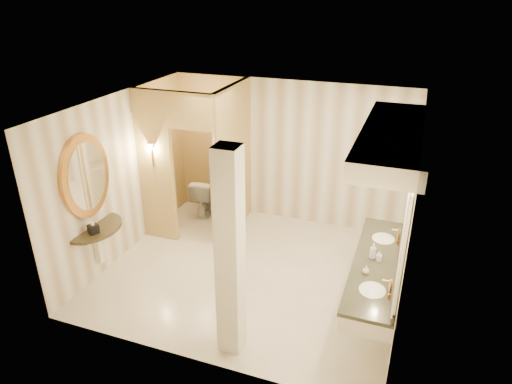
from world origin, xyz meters
TOP-DOWN VIEW (x-y plane):
  - floor at (0.00, 0.00)m, footprint 4.50×4.50m
  - ceiling at (0.00, 0.00)m, footprint 4.50×4.50m
  - wall_back at (0.00, 2.00)m, footprint 4.50×0.02m
  - wall_front at (0.00, -2.00)m, footprint 4.50×0.02m
  - wall_left at (-2.25, 0.00)m, footprint 0.02×4.00m
  - wall_right at (2.25, 0.00)m, footprint 0.02×4.00m
  - toilet_closet at (-1.12, 0.97)m, footprint 1.50×1.55m
  - wall_sconce at (-1.93, 0.43)m, footprint 0.14×0.14m
  - vanity at (1.98, -0.40)m, footprint 0.75×2.59m
  - console_shelf at (-2.21, -0.89)m, footprint 0.98×0.98m
  - pillar at (0.35, -1.63)m, footprint 0.28×0.28m
  - tissue_box at (-2.08, -1.05)m, footprint 0.17×0.17m
  - toilet at (-1.58, 1.63)m, footprint 0.51×0.79m
  - soap_bottle_a at (1.95, -0.38)m, footprint 0.07×0.07m
  - soap_bottle_b at (1.83, -0.73)m, footprint 0.11×0.11m
  - soap_bottle_c at (1.86, -0.34)m, footprint 0.11×0.11m

SIDE VIEW (x-z plane):
  - floor at x=0.00m, z-range 0.00..0.00m
  - toilet at x=-1.58m, z-range 0.00..0.76m
  - soap_bottle_b at x=1.83m, z-range 0.88..0.99m
  - tissue_box at x=-2.08m, z-range 0.88..1.01m
  - soap_bottle_a at x=1.95m, z-range 0.88..1.02m
  - soap_bottle_c at x=1.86m, z-range 0.88..1.10m
  - console_shelf at x=-2.21m, z-range 0.37..2.31m
  - wall_back at x=0.00m, z-range 0.00..2.70m
  - wall_front at x=0.00m, z-range 0.00..2.70m
  - wall_left at x=-2.25m, z-range 0.00..2.70m
  - wall_right at x=2.25m, z-range 0.00..2.70m
  - pillar at x=0.35m, z-range 0.00..2.70m
  - toilet_closet at x=-1.12m, z-range 0.04..2.74m
  - vanity at x=1.98m, z-range 0.58..2.67m
  - wall_sconce at x=-1.93m, z-range 1.52..1.94m
  - ceiling at x=0.00m, z-range 2.70..2.70m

